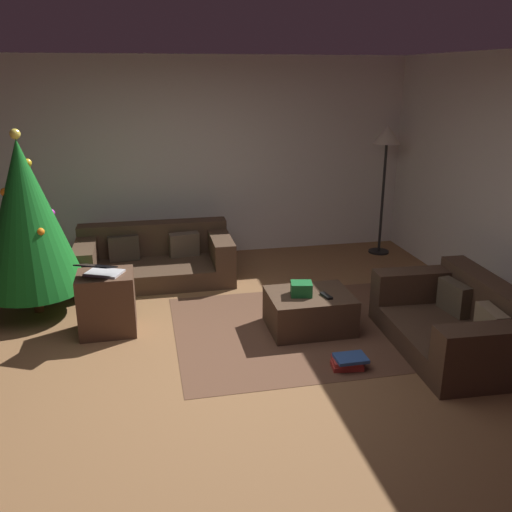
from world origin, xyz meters
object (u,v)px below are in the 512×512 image
(couch_left, at_px, (155,258))
(couch_right, at_px, (462,323))
(christmas_tree, at_px, (26,217))
(tv_remote, at_px, (326,296))
(laptop, at_px, (101,270))
(book_stack, at_px, (348,362))
(gift_box, at_px, (301,289))
(ottoman, at_px, (309,311))
(side_table, at_px, (107,303))
(corner_lamp, at_px, (387,145))

(couch_left, relative_size, couch_right, 1.15)
(couch_right, bearing_deg, christmas_tree, 69.80)
(tv_remote, relative_size, christmas_tree, 0.09)
(laptop, distance_m, book_stack, 2.38)
(couch_left, height_order, couch_right, couch_left)
(gift_box, relative_size, christmas_tree, 0.11)
(gift_box, height_order, tv_remote, gift_box)
(gift_box, bearing_deg, christmas_tree, 159.25)
(ottoman, height_order, christmas_tree, christmas_tree)
(couch_left, relative_size, tv_remote, 11.34)
(couch_right, height_order, side_table, couch_right)
(couch_right, relative_size, laptop, 3.41)
(book_stack, xyz_separation_m, corner_lamp, (1.56, 2.88, 1.43))
(couch_right, bearing_deg, couch_left, 50.33)
(ottoman, relative_size, tv_remote, 4.97)
(side_table, xyz_separation_m, book_stack, (2.01, -1.13, -0.24))
(gift_box, bearing_deg, laptop, 170.94)
(christmas_tree, bearing_deg, couch_left, 31.91)
(book_stack, bearing_deg, couch_left, 120.95)
(couch_right, distance_m, christmas_tree, 4.27)
(laptop, bearing_deg, christmas_tree, 136.78)
(tv_remote, xyz_separation_m, book_stack, (-0.03, -0.70, -0.32))
(tv_remote, bearing_deg, laptop, 156.89)
(couch_left, xyz_separation_m, couch_right, (2.64, -2.39, 0.00))
(gift_box, xyz_separation_m, tv_remote, (0.22, -0.09, -0.05))
(tv_remote, relative_size, corner_lamp, 0.09)
(side_table, distance_m, book_stack, 2.32)
(tv_remote, xyz_separation_m, side_table, (-2.04, 0.43, -0.08))
(gift_box, relative_size, laptop, 0.43)
(couch_left, distance_m, book_stack, 2.95)
(couch_right, height_order, christmas_tree, christmas_tree)
(tv_remote, bearing_deg, christmas_tree, 146.56)
(christmas_tree, bearing_deg, gift_box, -20.75)
(gift_box, distance_m, tv_remote, 0.24)
(couch_left, height_order, tv_remote, couch_left)
(couch_left, xyz_separation_m, tv_remote, (1.55, -1.83, 0.13))
(couch_left, bearing_deg, corner_lamp, -173.15)
(corner_lamp, bearing_deg, couch_left, -173.40)
(couch_right, xyz_separation_m, ottoman, (-1.22, 0.66, -0.07))
(ottoman, bearing_deg, book_stack, -82.86)
(couch_right, xyz_separation_m, book_stack, (-1.12, -0.13, -0.19))
(ottoman, relative_size, book_stack, 2.65)
(ottoman, xyz_separation_m, corner_lamp, (1.66, 2.09, 1.30))
(gift_box, bearing_deg, corner_lamp, 50.19)
(couch_left, distance_m, tv_remote, 2.40)
(corner_lamp, bearing_deg, christmas_tree, -165.37)
(couch_left, height_order, christmas_tree, christmas_tree)
(tv_remote, xyz_separation_m, corner_lamp, (1.53, 2.19, 1.11))
(book_stack, bearing_deg, tv_remote, 87.59)
(tv_remote, distance_m, corner_lamp, 2.89)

